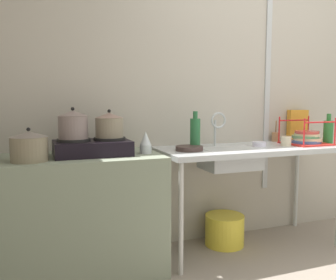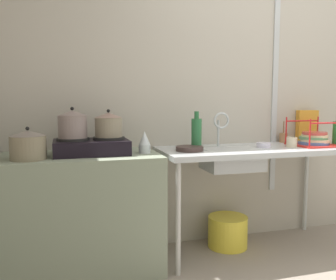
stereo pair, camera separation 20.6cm
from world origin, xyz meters
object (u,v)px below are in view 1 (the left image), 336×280
pot_beside_stove (29,146)px  cup_by_rack (286,141)px  percolator (146,143)px  dish_rack (306,138)px  sink_basin (230,159)px  bucket_on_floor (225,230)px  pot_on_right_burner (109,125)px  utensil_jar (276,137)px  bottle_by_rack (328,131)px  small_bowl_on_drainboard (259,144)px  cereal_box (297,125)px  bottle_by_sink (195,133)px  faucet (218,123)px  stove (92,147)px  pot_on_left_burner (73,125)px  frying_pan (189,148)px

pot_beside_stove → cup_by_rack: (1.97, 0.06, -0.05)m
percolator → dish_rack: dish_rack is taller
sink_basin → bucket_on_floor: size_ratio=1.34×
pot_on_right_burner → utensil_jar: (1.57, 0.24, -0.16)m
percolator → bottle_by_rack: size_ratio=0.60×
percolator → bucket_on_floor: bearing=11.1°
small_bowl_on_drainboard → percolator: bearing=-176.7°
pot_beside_stove → cereal_box: bearing=8.9°
bottle_by_rack → bottle_by_sink: bearing=175.2°
bottle_by_sink → utensil_jar: bottle_by_sink is taller
dish_rack → bottle_by_sink: bottle_by_sink is taller
faucet → percolator: bearing=-166.8°
stove → pot_on_right_burner: 0.19m
sink_basin → cup_by_rack: (0.51, -0.03, 0.12)m
pot_on_left_burner → pot_on_right_burner: 0.24m
stove → utensil_jar: utensil_jar is taller
cereal_box → bucket_on_floor: cereal_box is taller
pot_on_right_burner → bottle_by_sink: size_ratio=0.67×
cereal_box → utensil_jar: size_ratio=1.48×
cup_by_rack → faucet: bearing=163.0°
faucet → bottle_by_sink: bearing=-164.1°
cup_by_rack → bucket_on_floor: 0.90m
cup_by_rack → bottle_by_rack: size_ratio=0.32×
pot_on_left_burner → cereal_box: size_ratio=0.75×
percolator → cereal_box: bearing=10.6°
dish_rack → cup_by_rack: (-0.23, -0.03, -0.01)m
pot_beside_stove → faucet: size_ratio=0.82×
cup_by_rack → utensil_jar: utensil_jar is taller
pot_on_right_burner → bucket_on_floor: bearing=5.6°
faucet → utensil_jar: 0.70m
frying_pan → cup_by_rack: 0.86m
stove → bottle_by_rack: (2.01, -0.06, 0.05)m
stove → frying_pan: (0.71, -0.03, -0.04)m
cereal_box → utensil_jar: 0.26m
bottle_by_rack → cereal_box: 0.32m
dish_rack → utensil_jar: dish_rack is taller
percolator → dish_rack: size_ratio=0.46×
faucet → bottle_by_rack: (0.98, -0.17, -0.08)m
bucket_on_floor → stove: bearing=-175.0°
frying_pan → bottle_by_sink: (0.08, 0.07, 0.11)m
pot_on_left_burner → cereal_box: pot_on_left_burner is taller
dish_rack → cereal_box: size_ratio=1.19×
cup_by_rack → utensil_jar: 0.33m
faucet → cup_by_rack: 0.59m
sink_basin → bottle_by_rack: bearing=-1.8°
percolator → faucet: size_ratio=0.55×
pot_on_left_burner → faucet: (1.15, 0.11, -0.02)m
pot_on_left_burner → faucet: pot_on_left_burner is taller
sink_basin → frying_pan: size_ratio=2.11×
pot_on_left_burner → bottle_by_sink: 0.92m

